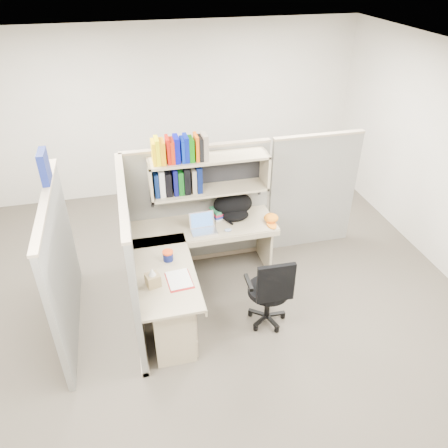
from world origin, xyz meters
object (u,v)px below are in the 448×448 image
object	(u,v)px
backpack	(234,207)
task_chair	(269,301)
laptop	(204,224)
desk	(183,295)
snack_canister	(168,256)

from	to	relation	value
backpack	task_chair	xyz separation A→B (m)	(0.09, -1.17, -0.54)
laptop	backpack	size ratio (longest dim) A/B	0.61
backpack	task_chair	distance (m)	1.29
desk	task_chair	xyz separation A→B (m)	(0.90, -0.20, -0.10)
backpack	task_chair	world-z (taller)	backpack
backpack	task_chair	size ratio (longest dim) A/B	0.52
desk	snack_canister	xyz separation A→B (m)	(-0.11, 0.27, 0.35)
snack_canister	desk	bearing A→B (deg)	-68.49
snack_canister	backpack	bearing A→B (deg)	37.13
laptop	task_chair	distance (m)	1.17
laptop	task_chair	world-z (taller)	task_chair
desk	backpack	xyz separation A→B (m)	(0.81, 0.97, 0.44)
task_chair	laptop	bearing A→B (deg)	119.59
snack_canister	task_chair	xyz separation A→B (m)	(1.01, -0.47, -0.45)
task_chair	snack_canister	bearing A→B (deg)	154.91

